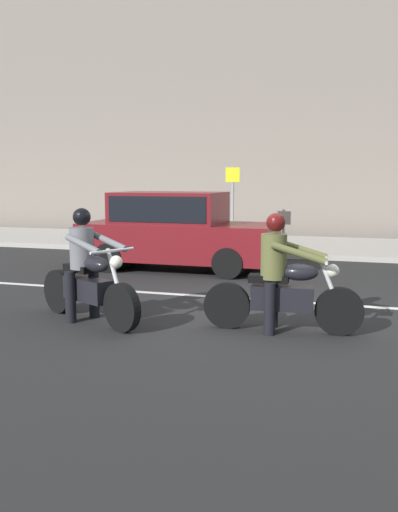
{
  "coord_description": "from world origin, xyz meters",
  "views": [
    {
      "loc": [
        1.45,
        -7.96,
        2.01
      ],
      "look_at": [
        -0.7,
        -0.92,
        0.97
      ],
      "focal_mm": 38.33,
      "sensor_mm": 36.0,
      "label": 1
    }
  ],
  "objects_px": {
    "motorcycle_with_rider_gray": "(87,276)",
    "motorcycle_with_rider_olive": "(281,284)",
    "parked_sedan_maroon": "(175,230)",
    "street_sign_post": "(233,195)"
  },
  "relations": [
    {
      "from": "motorcycle_with_rider_gray",
      "to": "motorcycle_with_rider_olive",
      "type": "height_order",
      "value": "motorcycle_with_rider_gray"
    },
    {
      "from": "motorcycle_with_rider_olive",
      "to": "parked_sedan_maroon",
      "type": "relative_size",
      "value": 0.49
    },
    {
      "from": "motorcycle_with_rider_gray",
      "to": "motorcycle_with_rider_olive",
      "type": "relative_size",
      "value": 0.95
    },
    {
      "from": "motorcycle_with_rider_gray",
      "to": "street_sign_post",
      "type": "height_order",
      "value": "street_sign_post"
    },
    {
      "from": "motorcycle_with_rider_gray",
      "to": "parked_sedan_maroon",
      "type": "height_order",
      "value": "parked_sedan_maroon"
    },
    {
      "from": "parked_sedan_maroon",
      "to": "motorcycle_with_rider_gray",
      "type": "bearing_deg",
      "value": -86.08
    },
    {
      "from": "motorcycle_with_rider_olive",
      "to": "parked_sedan_maroon",
      "type": "xyz_separation_m",
      "value": [
        -3.01,
        4.35,
        0.24
      ]
    },
    {
      "from": "motorcycle_with_rider_olive",
      "to": "street_sign_post",
      "type": "relative_size",
      "value": 0.94
    },
    {
      "from": "motorcycle_with_rider_olive",
      "to": "parked_sedan_maroon",
      "type": "distance_m",
      "value": 5.3
    },
    {
      "from": "motorcycle_with_rider_gray",
      "to": "parked_sedan_maroon",
      "type": "bearing_deg",
      "value": 93.92
    }
  ]
}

